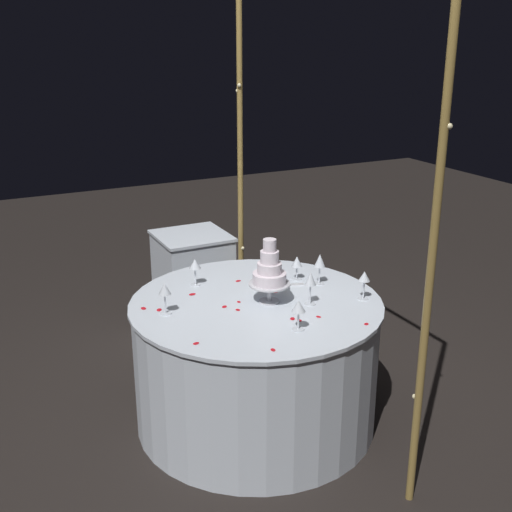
% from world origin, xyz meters
% --- Properties ---
extents(ground_plane, '(12.00, 12.00, 0.00)m').
position_xyz_m(ground_plane, '(0.00, 0.00, 0.00)').
color(ground_plane, black).
extents(decorative_arch, '(1.89, 0.05, 2.42)m').
position_xyz_m(decorative_arch, '(-0.00, 0.35, 1.53)').
color(decorative_arch, olive).
rests_on(decorative_arch, ground).
extents(main_table, '(1.35, 1.35, 0.72)m').
position_xyz_m(main_table, '(0.00, 0.00, 0.36)').
color(main_table, silver).
rests_on(main_table, ground).
extents(side_table, '(0.48, 0.48, 0.75)m').
position_xyz_m(side_table, '(-1.20, 0.10, 0.38)').
color(side_table, silver).
rests_on(side_table, ground).
extents(tiered_cake, '(0.22, 0.22, 0.35)m').
position_xyz_m(tiered_cake, '(0.04, 0.06, 0.89)').
color(tiered_cake, silver).
rests_on(tiered_cake, main_table).
extents(wine_glass_0, '(0.07, 0.07, 0.16)m').
position_xyz_m(wine_glass_0, '(-0.37, -0.20, 0.84)').
color(wine_glass_0, silver).
rests_on(wine_glass_0, main_table).
extents(wine_glass_1, '(0.06, 0.06, 0.16)m').
position_xyz_m(wine_glass_1, '(0.23, 0.53, 0.84)').
color(wine_glass_1, silver).
rests_on(wine_glass_1, main_table).
extents(wine_glass_2, '(0.07, 0.07, 0.15)m').
position_xyz_m(wine_glass_2, '(0.40, 0.03, 0.84)').
color(wine_glass_2, silver).
rests_on(wine_glass_2, main_table).
extents(wine_glass_3, '(0.06, 0.06, 0.17)m').
position_xyz_m(wine_glass_3, '(-0.06, -0.48, 0.85)').
color(wine_glass_3, silver).
rests_on(wine_glass_3, main_table).
extents(wine_glass_4, '(0.06, 0.06, 0.14)m').
position_xyz_m(wine_glass_4, '(-0.18, 0.35, 0.82)').
color(wine_glass_4, silver).
rests_on(wine_glass_4, main_table).
extents(wine_glass_5, '(0.06, 0.06, 0.18)m').
position_xyz_m(wine_glass_5, '(0.16, 0.24, 0.86)').
color(wine_glass_5, silver).
rests_on(wine_glass_5, main_table).
extents(wine_glass_6, '(0.06, 0.06, 0.18)m').
position_xyz_m(wine_glass_6, '(-0.07, 0.43, 0.85)').
color(wine_glass_6, silver).
rests_on(wine_glass_6, main_table).
extents(cake_knife, '(0.11, 0.29, 0.01)m').
position_xyz_m(cake_knife, '(-0.14, 0.19, 0.73)').
color(cake_knife, silver).
rests_on(cake_knife, main_table).
extents(rose_petal_0, '(0.03, 0.02, 0.00)m').
position_xyz_m(rose_petal_0, '(-0.03, -0.09, 0.72)').
color(rose_petal_0, red).
rests_on(rose_petal_0, main_table).
extents(rose_petal_1, '(0.04, 0.04, 0.00)m').
position_xyz_m(rose_petal_1, '(-0.07, 0.15, 0.72)').
color(rose_petal_1, red).
rests_on(rose_petal_1, main_table).
extents(rose_petal_2, '(0.03, 0.02, 0.00)m').
position_xyz_m(rose_petal_2, '(0.32, 0.08, 0.72)').
color(rose_petal_2, red).
rests_on(rose_petal_2, main_table).
extents(rose_petal_3, '(0.04, 0.04, 0.00)m').
position_xyz_m(rose_petal_3, '(-0.12, -0.50, 0.72)').
color(rose_petal_3, red).
rests_on(rose_petal_3, main_table).
extents(rose_petal_4, '(0.03, 0.03, 0.00)m').
position_xyz_m(rose_petal_4, '(0.06, -0.14, 0.72)').
color(rose_petal_4, red).
rests_on(rose_petal_4, main_table).
extents(rose_petal_5, '(0.04, 0.04, 0.00)m').
position_xyz_m(rose_petal_5, '(-0.20, 0.10, 0.72)').
color(rose_petal_5, red).
rests_on(rose_petal_5, main_table).
extents(rose_petal_6, '(0.03, 0.04, 0.00)m').
position_xyz_m(rose_petal_6, '(-0.24, -0.27, 0.72)').
color(rose_petal_6, red).
rests_on(rose_petal_6, main_table).
extents(rose_petal_7, '(0.04, 0.03, 0.00)m').
position_xyz_m(rose_petal_7, '(-0.18, -0.56, 0.72)').
color(rose_petal_7, red).
rests_on(rose_petal_7, main_table).
extents(rose_petal_8, '(0.03, 0.03, 0.00)m').
position_xyz_m(rose_petal_8, '(0.53, -0.18, 0.72)').
color(rose_petal_8, red).
rests_on(rose_petal_8, main_table).
extents(rose_petal_9, '(0.03, 0.04, 0.00)m').
position_xyz_m(rose_petal_9, '(0.50, 0.36, 0.72)').
color(rose_petal_9, red).
rests_on(rose_petal_9, main_table).
extents(rose_petal_10, '(0.03, 0.04, 0.00)m').
position_xyz_m(rose_petal_10, '(-0.31, 0.04, 0.72)').
color(rose_petal_10, red).
rests_on(rose_petal_10, main_table).
extents(rose_petal_11, '(0.04, 0.04, 0.00)m').
position_xyz_m(rose_petal_11, '(0.28, 0.06, 0.72)').
color(rose_petal_11, red).
rests_on(rose_petal_11, main_table).
extents(rose_petal_12, '(0.03, 0.04, 0.00)m').
position_xyz_m(rose_petal_12, '(0.32, -0.47, 0.72)').
color(rose_petal_12, red).
rests_on(rose_petal_12, main_table).
extents(rose_petal_13, '(0.03, 0.03, 0.00)m').
position_xyz_m(rose_petal_13, '(0.32, 0.19, 0.72)').
color(rose_petal_13, red).
rests_on(rose_petal_13, main_table).
extents(rose_petal_14, '(0.04, 0.04, 0.00)m').
position_xyz_m(rose_petal_14, '(-0.01, -0.18, 0.72)').
color(rose_petal_14, red).
rests_on(rose_petal_14, main_table).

